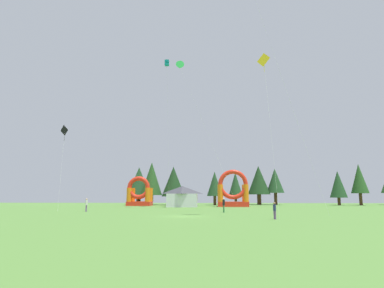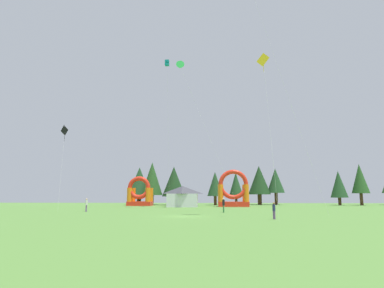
# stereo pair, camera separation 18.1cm
# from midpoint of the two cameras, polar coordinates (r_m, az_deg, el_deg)

# --- Properties ---
(ground_plane) EXTENTS (120.00, 120.00, 0.00)m
(ground_plane) POSITION_cam_midpoint_polar(r_m,az_deg,el_deg) (35.36, -1.54, -12.48)
(ground_plane) COLOR #548438
(kite_green_delta) EXTENTS (11.70, 2.27, 27.97)m
(kite_green_delta) POSITION_cam_midpoint_polar(r_m,az_deg,el_deg) (65.61, -2.20, 13.36)
(kite_green_delta) COLOR green
(kite_green_delta) RESTS_ON ground_plane
(kite_black_diamond) EXTENTS (2.02, 4.23, 12.63)m
(kite_black_diamond) POSITION_cam_midpoint_polar(r_m,az_deg,el_deg) (54.25, -21.30, 2.09)
(kite_black_diamond) COLOR black
(kite_black_diamond) RESTS_ON ground_plane
(kite_yellow_diamond) EXTENTS (1.04, 3.92, 16.62)m
(kite_yellow_diamond) POSITION_cam_midpoint_polar(r_m,az_deg,el_deg) (36.01, 12.34, 13.77)
(kite_yellow_diamond) COLOR yellow
(kite_yellow_diamond) RESTS_ON ground_plane
(kite_teal_box) EXTENTS (0.75, 5.32, 26.92)m
(kite_teal_box) POSITION_cam_midpoint_polar(r_m,az_deg,el_deg) (62.56, -4.47, 13.79)
(kite_teal_box) COLOR #0C7F7A
(kite_teal_box) RESTS_ON ground_plane
(person_left_edge) EXTENTS (0.40, 0.40, 1.86)m
(person_left_edge) POSITION_cam_midpoint_polar(r_m,az_deg,el_deg) (43.38, 5.42, -10.32)
(person_left_edge) COLOR #33723F
(person_left_edge) RESTS_ON ground_plane
(person_midfield) EXTENTS (0.38, 0.38, 1.57)m
(person_midfield) POSITION_cam_midpoint_polar(r_m,az_deg,el_deg) (32.03, 14.01, -10.92)
(person_midfield) COLOR #724C8C
(person_midfield) RESTS_ON ground_plane
(person_near_camera) EXTENTS (0.31, 0.31, 1.79)m
(person_near_camera) POSITION_cam_midpoint_polar(r_m,az_deg,el_deg) (47.73, -18.00, -9.85)
(person_near_camera) COLOR #724C8C
(person_near_camera) RESTS_ON ground_plane
(inflatable_orange_dome) EXTENTS (5.94, 3.67, 7.14)m
(inflatable_orange_dome) POSITION_cam_midpoint_polar(r_m,az_deg,el_deg) (65.11, 7.06, -8.46)
(inflatable_orange_dome) COLOR red
(inflatable_orange_dome) RESTS_ON ground_plane
(inflatable_yellow_castle) EXTENTS (5.00, 3.99, 6.14)m
(inflatable_yellow_castle) POSITION_cam_midpoint_polar(r_m,az_deg,el_deg) (70.98, -9.22, -8.75)
(inflatable_yellow_castle) COLOR red
(inflatable_yellow_castle) RESTS_ON ground_plane
(festival_tent) EXTENTS (5.62, 3.71, 3.92)m
(festival_tent) POSITION_cam_midpoint_polar(r_m,az_deg,el_deg) (62.74, -1.79, -9.12)
(festival_tent) COLOR silver
(festival_tent) RESTS_ON ground_plane
(tree_row_0) EXTENTS (5.59, 5.59, 8.88)m
(tree_row_0) POSITION_cam_midpoint_polar(r_m,az_deg,el_deg) (80.24, -9.29, -6.54)
(tree_row_0) COLOR #4C331E
(tree_row_0) RESTS_ON ground_plane
(tree_row_1) EXTENTS (4.97, 4.97, 9.82)m
(tree_row_1) POSITION_cam_midpoint_polar(r_m,az_deg,el_deg) (77.37, -7.11, -6.04)
(tree_row_1) COLOR #4C331E
(tree_row_1) RESTS_ON ground_plane
(tree_row_2) EXTENTS (5.32, 5.32, 8.75)m
(tree_row_2) POSITION_cam_midpoint_polar(r_m,az_deg,el_deg) (75.84, -3.32, -6.55)
(tree_row_2) COLOR #4C331E
(tree_row_2) RESTS_ON ground_plane
(tree_row_3) EXTENTS (3.57, 3.57, 7.52)m
(tree_row_3) POSITION_cam_midpoint_polar(r_m,az_deg,el_deg) (75.28, 3.90, -6.96)
(tree_row_3) COLOR #4C331E
(tree_row_3) RESTS_ON ground_plane
(tree_row_4) EXTENTS (3.25, 3.25, 7.43)m
(tree_row_4) POSITION_cam_midpoint_polar(r_m,az_deg,el_deg) (76.56, 7.50, -6.99)
(tree_row_4) COLOR #4C331E
(tree_row_4) RESTS_ON ground_plane
(tree_row_5) EXTENTS (5.24, 5.24, 9.09)m
(tree_row_5) POSITION_cam_midpoint_polar(r_m,az_deg,el_deg) (79.42, 11.45, -6.21)
(tree_row_5) COLOR #4C331E
(tree_row_5) RESTS_ON ground_plane
(tree_row_6) EXTENTS (4.08, 4.08, 8.47)m
(tree_row_6) POSITION_cam_midpoint_polar(r_m,az_deg,el_deg) (80.10, 14.18, -6.23)
(tree_row_6) COLOR #4C331E
(tree_row_6) RESTS_ON ground_plane
(tree_row_7) EXTENTS (3.70, 3.70, 7.61)m
(tree_row_7) POSITION_cam_midpoint_polar(r_m,az_deg,el_deg) (80.65, 24.00, -6.42)
(tree_row_7) COLOR #4C331E
(tree_row_7) RESTS_ON ground_plane
(tree_row_8) EXTENTS (3.73, 3.73, 9.15)m
(tree_row_8) POSITION_cam_midpoint_polar(r_m,az_deg,el_deg) (82.56, 27.02, -5.42)
(tree_row_8) COLOR #4C331E
(tree_row_8) RESTS_ON ground_plane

